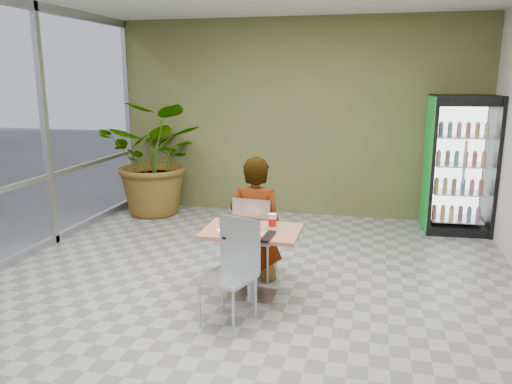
% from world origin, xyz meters
% --- Properties ---
extents(ground, '(7.00, 7.00, 0.00)m').
position_xyz_m(ground, '(0.00, 0.00, 0.00)').
color(ground, gray).
rests_on(ground, ground).
extents(room_envelope, '(6.00, 7.00, 3.20)m').
position_xyz_m(room_envelope, '(0.00, 0.00, 1.60)').
color(room_envelope, silver).
rests_on(room_envelope, ground).
extents(dining_table, '(0.98, 0.69, 0.75)m').
position_xyz_m(dining_table, '(0.12, 0.06, 0.54)').
color(dining_table, '#AF714B').
rests_on(dining_table, ground).
extents(chair_far, '(0.46, 0.46, 0.97)m').
position_xyz_m(chair_far, '(0.02, 0.56, 0.57)').
color(chair_far, '#A7A9AB').
rests_on(chair_far, ground).
extents(chair_near, '(0.55, 0.56, 0.99)m').
position_xyz_m(chair_near, '(0.07, -0.45, 0.58)').
color(chair_near, '#A7A9AB').
rests_on(chair_near, ground).
extents(seated_woman, '(0.66, 0.46, 1.72)m').
position_xyz_m(seated_woman, '(0.03, 0.61, 0.56)').
color(seated_woman, black).
rests_on(seated_woman, ground).
extents(pizza_plate, '(0.32, 0.31, 0.03)m').
position_xyz_m(pizza_plate, '(0.00, 0.16, 0.77)').
color(pizza_plate, silver).
rests_on(pizza_plate, dining_table).
extents(soda_cup, '(0.09, 0.09, 0.16)m').
position_xyz_m(soda_cup, '(0.32, 0.13, 0.83)').
color(soda_cup, silver).
rests_on(soda_cup, dining_table).
extents(napkin_stack, '(0.19, 0.19, 0.02)m').
position_xyz_m(napkin_stack, '(-0.13, -0.09, 0.76)').
color(napkin_stack, silver).
rests_on(napkin_stack, dining_table).
extents(cafeteria_tray, '(0.47, 0.35, 0.03)m').
position_xyz_m(cafeteria_tray, '(0.15, -0.16, 0.76)').
color(cafeteria_tray, black).
rests_on(cafeteria_tray, dining_table).
extents(beverage_fridge, '(0.96, 0.76, 2.01)m').
position_xyz_m(beverage_fridge, '(2.51, 3.06, 1.01)').
color(beverage_fridge, black).
rests_on(beverage_fridge, ground).
extents(potted_plant, '(1.70, 1.47, 1.89)m').
position_xyz_m(potted_plant, '(-2.21, 2.92, 0.94)').
color(potted_plant, '#265E25').
rests_on(potted_plant, ground).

